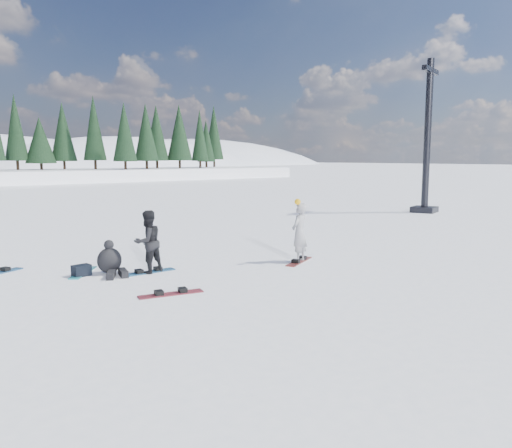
# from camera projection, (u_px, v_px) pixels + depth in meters

# --- Properties ---
(ground) EXTENTS (420.00, 420.00, 0.00)m
(ground) POSITION_uv_depth(u_px,v_px,m) (254.00, 258.00, 15.69)
(ground) COLOR white
(ground) RESTS_ON ground
(lift_tower) EXTENTS (2.33, 1.60, 8.55)m
(lift_tower) POSITION_uv_depth(u_px,v_px,m) (427.00, 151.00, 28.17)
(lift_tower) COLOR black
(lift_tower) RESTS_ON ground
(snowboarder_woman) EXTENTS (0.76, 0.64, 1.93)m
(snowboarder_woman) POSITION_uv_depth(u_px,v_px,m) (299.00, 232.00, 14.92)
(snowboarder_woman) COLOR gray
(snowboarder_woman) RESTS_ON ground
(snowboarder_man) EXTENTS (0.95, 0.80, 1.72)m
(snowboarder_man) POSITION_uv_depth(u_px,v_px,m) (148.00, 242.00, 13.52)
(snowboarder_man) COLOR black
(snowboarder_man) RESTS_ON ground
(seated_rider) EXTENTS (0.82, 1.20, 0.93)m
(seated_rider) POSITION_uv_depth(u_px,v_px,m) (110.00, 261.00, 13.45)
(seated_rider) COLOR black
(seated_rider) RESTS_ON ground
(gear_bag) EXTENTS (0.49, 0.36, 0.30)m
(gear_bag) POSITION_uv_depth(u_px,v_px,m) (81.00, 270.00, 13.24)
(gear_bag) COLOR black
(gear_bag) RESTS_ON ground
(snowboard_woman) EXTENTS (1.47, 0.90, 0.03)m
(snowboard_woman) POSITION_uv_depth(u_px,v_px,m) (299.00, 261.00, 15.04)
(snowboard_woman) COLOR maroon
(snowboard_woman) RESTS_ON ground
(snowboard_man) EXTENTS (1.50, 0.30, 0.03)m
(snowboard_man) POSITION_uv_depth(u_px,v_px,m) (149.00, 272.00, 13.63)
(snowboard_man) COLOR #1B6299
(snowboard_man) RESTS_ON ground
(snowboard_loose_a) EXTENTS (1.15, 1.35, 0.03)m
(snowboard_loose_a) POSITION_uv_depth(u_px,v_px,m) (83.00, 273.00, 13.60)
(snowboard_loose_a) COLOR teal
(snowboard_loose_a) RESTS_ON ground
(snowboard_loose_b) EXTENTS (1.52, 0.61, 0.03)m
(snowboard_loose_b) POSITION_uv_depth(u_px,v_px,m) (171.00, 294.00, 11.47)
(snowboard_loose_b) COLOR maroon
(snowboard_loose_b) RESTS_ON ground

